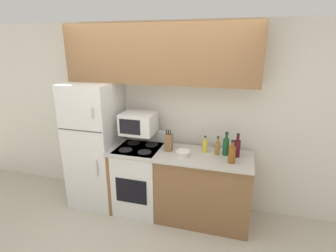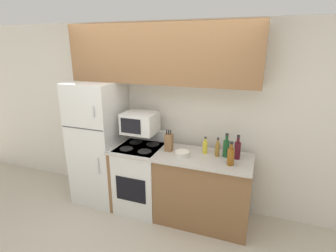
# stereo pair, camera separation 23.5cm
# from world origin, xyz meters

# --- Properties ---
(ground_plane) EXTENTS (12.00, 12.00, 0.00)m
(ground_plane) POSITION_xyz_m (0.00, 0.00, 0.00)
(ground_plane) COLOR beige
(wall_back) EXTENTS (8.00, 0.05, 2.55)m
(wall_back) POSITION_xyz_m (0.00, 0.71, 1.27)
(wall_back) COLOR silver
(wall_back) RESTS_ON ground_plane
(lower_cabinets) EXTENTS (1.82, 0.64, 0.92)m
(lower_cabinets) POSITION_xyz_m (0.33, 0.30, 0.46)
(lower_cabinets) COLOR brown
(lower_cabinets) RESTS_ON ground_plane
(refrigerator) EXTENTS (0.66, 0.70, 1.77)m
(refrigerator) POSITION_xyz_m (-0.91, 0.34, 0.88)
(refrigerator) COLOR silver
(refrigerator) RESTS_ON ground_plane
(upper_cabinets) EXTENTS (2.48, 0.36, 0.74)m
(upper_cabinets) POSITION_xyz_m (0.00, 0.50, 2.13)
(upper_cabinets) COLOR brown
(upper_cabinets) RESTS_ON refrigerator
(stove) EXTENTS (0.59, 0.63, 1.09)m
(stove) POSITION_xyz_m (-0.23, 0.29, 0.48)
(stove) COLOR silver
(stove) RESTS_ON ground_plane
(microwave) EXTENTS (0.44, 0.38, 0.28)m
(microwave) POSITION_xyz_m (-0.27, 0.39, 1.24)
(microwave) COLOR silver
(microwave) RESTS_ON stove
(knife_block) EXTENTS (0.09, 0.09, 0.29)m
(knife_block) POSITION_xyz_m (0.17, 0.32, 1.04)
(knife_block) COLOR brown
(knife_block) RESTS_ON lower_cabinets
(bowl) EXTENTS (0.18, 0.18, 0.06)m
(bowl) POSITION_xyz_m (0.39, 0.21, 0.96)
(bowl) COLOR silver
(bowl) RESTS_ON lower_cabinets
(bottle_vinegar) EXTENTS (0.06, 0.06, 0.24)m
(bottle_vinegar) POSITION_xyz_m (0.79, 0.36, 1.02)
(bottle_vinegar) COLOR olive
(bottle_vinegar) RESTS_ON lower_cabinets
(bottle_whiskey) EXTENTS (0.08, 0.08, 0.28)m
(bottle_whiskey) POSITION_xyz_m (0.98, 0.16, 1.03)
(bottle_whiskey) COLOR brown
(bottle_whiskey) RESTS_ON lower_cabinets
(bottle_wine_green) EXTENTS (0.08, 0.08, 0.30)m
(bottle_wine_green) POSITION_xyz_m (0.90, 0.38, 1.04)
(bottle_wine_green) COLOR #194C23
(bottle_wine_green) RESTS_ON lower_cabinets
(bottle_cooking_spray) EXTENTS (0.06, 0.06, 0.22)m
(bottle_cooking_spray) POSITION_xyz_m (0.63, 0.39, 1.01)
(bottle_cooking_spray) COLOR gold
(bottle_cooking_spray) RESTS_ON lower_cabinets
(bottle_wine_red) EXTENTS (0.08, 0.08, 0.30)m
(bottle_wine_red) POSITION_xyz_m (1.03, 0.36, 1.04)
(bottle_wine_red) COLOR #470F19
(bottle_wine_red) RESTS_ON lower_cabinets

